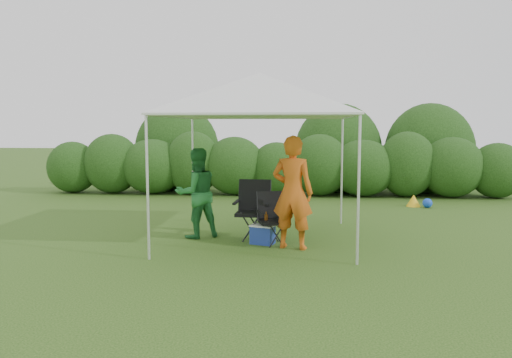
# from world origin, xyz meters

# --- Properties ---
(ground) EXTENTS (70.00, 70.00, 0.00)m
(ground) POSITION_xyz_m (0.00, 0.00, 0.00)
(ground) COLOR #3C611E
(hedge) EXTENTS (13.43, 1.53, 1.80)m
(hedge) POSITION_xyz_m (0.00, 6.00, 0.82)
(hedge) COLOR #254E18
(hedge) RESTS_ON ground
(canopy) EXTENTS (3.10, 3.10, 2.83)m
(canopy) POSITION_xyz_m (0.00, 0.50, 2.46)
(canopy) COLOR silver
(canopy) RESTS_ON ground
(chair_right) EXTENTS (0.62, 0.59, 0.86)m
(chair_right) POSITION_xyz_m (0.24, 0.17, 0.49)
(chair_right) COLOR black
(chair_right) RESTS_ON ground
(chair_left) EXTENTS (0.65, 0.59, 1.01)m
(chair_left) POSITION_xyz_m (-0.12, 0.56, 0.57)
(chair_left) COLOR black
(chair_left) RESTS_ON ground
(man) EXTENTS (0.74, 0.58, 1.80)m
(man) POSITION_xyz_m (0.57, -0.13, 0.90)
(man) COLOR #D75D18
(man) RESTS_ON ground
(woman) EXTENTS (0.96, 0.91, 1.56)m
(woman) POSITION_xyz_m (-1.11, 0.51, 0.78)
(woman) COLOR #277736
(woman) RESTS_ON ground
(cooler) EXTENTS (0.45, 0.39, 0.32)m
(cooler) POSITION_xyz_m (0.08, 0.13, 0.16)
(cooler) COLOR navy
(cooler) RESTS_ON ground
(bottle) EXTENTS (0.06, 0.06, 0.22)m
(bottle) POSITION_xyz_m (0.14, 0.09, 0.43)
(bottle) COLOR #592D0C
(bottle) RESTS_ON cooler
(lawn_toy) EXTENTS (0.57, 0.48, 0.29)m
(lawn_toy) POSITION_xyz_m (3.49, 4.28, 0.14)
(lawn_toy) COLOR yellow
(lawn_toy) RESTS_ON ground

